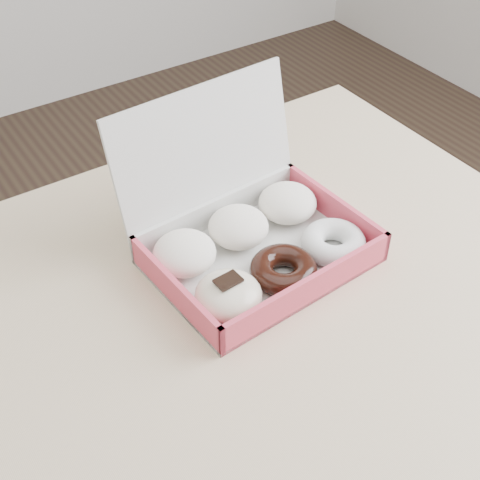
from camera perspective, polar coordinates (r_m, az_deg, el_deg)
table at (r=0.98m, az=-4.25°, el=-9.93°), size 1.20×0.80×0.75m
donut_box at (r=0.98m, az=0.93°, el=0.19°), size 0.32×0.29×0.22m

